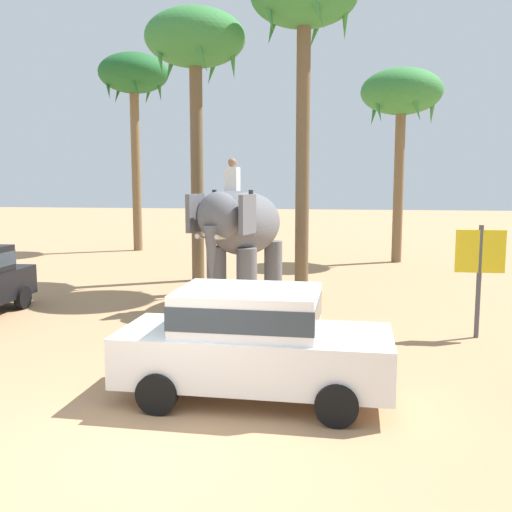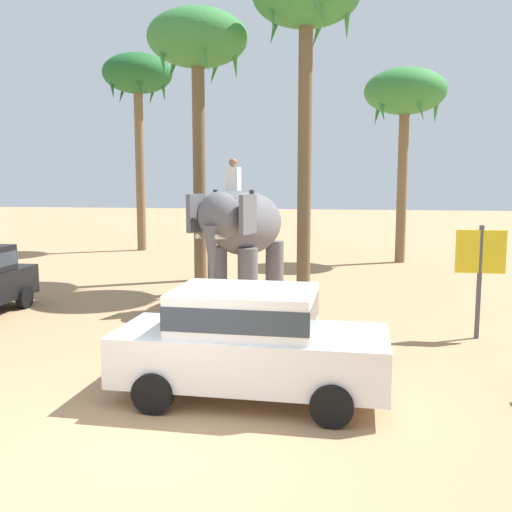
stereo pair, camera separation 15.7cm
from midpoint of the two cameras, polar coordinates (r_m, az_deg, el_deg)
The scene contains 8 objects.
ground_plane at distance 7.60m, azimuth -10.19°, elevation -18.57°, with size 120.00×120.00×0.00m, color tan.
car_sedan_foreground at distance 8.86m, azimuth -0.20°, elevation -8.18°, with size 4.14×1.96×1.70m.
elephant_with_mahout at distance 15.54m, azimuth -0.97°, elevation 2.57°, with size 2.40×4.02×3.88m.
palm_tree_behind_elephant at distance 18.61m, azimuth 5.23°, elevation 23.24°, with size 3.20×3.20×9.63m.
palm_tree_near_hut at distance 28.34m, azimuth -11.43°, elevation 16.64°, with size 3.20×3.20×9.11m.
palm_tree_left_of_road at distance 19.60m, azimuth -5.54°, elevation 19.83°, with size 3.20×3.20×8.70m.
palm_tree_far_back at distance 24.31m, azimuth 14.67°, elevation 14.97°, with size 3.20×3.20×7.70m.
signboard_yellow at distance 12.92m, azimuth 21.58°, elevation -0.31°, with size 1.00×0.10×2.40m.
Camera 2 is at (2.40, -6.42, 3.32)m, focal length 40.54 mm.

